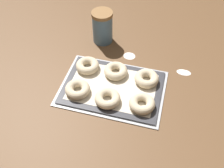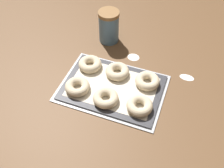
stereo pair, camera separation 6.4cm
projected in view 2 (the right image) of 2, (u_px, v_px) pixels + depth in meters
ground_plane at (113, 89)px, 1.04m from camera, size 2.80×2.80×0.00m
baking_tray at (112, 88)px, 1.04m from camera, size 0.41×0.29×0.01m
baking_mat at (112, 87)px, 1.03m from camera, size 0.38×0.26×0.00m
bagel_front_left at (77, 87)px, 1.01m from camera, size 0.10×0.10×0.03m
bagel_front_center at (107, 98)px, 0.97m from camera, size 0.10×0.10×0.03m
bagel_front_right at (140, 106)px, 0.95m from camera, size 0.10×0.10×0.03m
bagel_back_left at (90, 64)px, 1.09m from camera, size 0.10×0.10×0.03m
bagel_back_center at (117, 71)px, 1.07m from camera, size 0.10×0.10×0.03m
bagel_back_right at (147, 81)px, 1.03m from camera, size 0.10×0.10×0.03m
flour_canister at (109, 26)px, 1.18m from camera, size 0.09×0.09×0.15m
flour_patch_near at (187, 77)px, 1.08m from camera, size 0.06×0.03×0.00m
flour_patch_far at (133, 57)px, 1.16m from camera, size 0.05×0.05×0.00m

